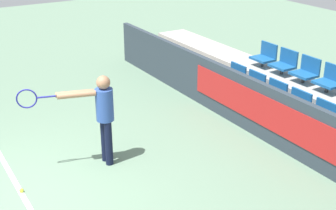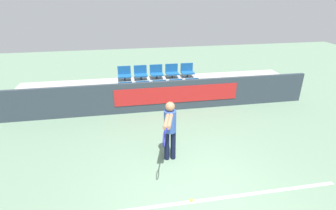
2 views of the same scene
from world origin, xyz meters
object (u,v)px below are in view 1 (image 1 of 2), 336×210
(stadium_chair_0, at_px, (234,77))
(stadium_chair_2, at_px, (273,95))
(stadium_chair_5, at_px, (265,56))
(tennis_ball, at_px, (22,190))
(stadium_chair_6, at_px, (285,63))
(stadium_chair_3, at_px, (296,106))
(stadium_chair_7, at_px, (306,71))
(tennis_player, at_px, (100,111))
(stadium_chair_1, at_px, (253,86))
(stadium_chair_8, at_px, (330,80))
(stadium_chair_4, at_px, (322,117))

(stadium_chair_0, bearing_deg, stadium_chair_2, 0.00)
(stadium_chair_5, relative_size, tennis_ball, 8.03)
(stadium_chair_2, relative_size, stadium_chair_6, 1.00)
(stadium_chair_0, xyz_separation_m, stadium_chair_6, (0.62, 0.86, 0.36))
(stadium_chair_3, height_order, stadium_chair_7, stadium_chair_7)
(stadium_chair_6, relative_size, tennis_ball, 8.03)
(stadium_chair_6, relative_size, tennis_player, 0.34)
(stadium_chair_5, bearing_deg, stadium_chair_7, 0.00)
(stadium_chair_5, distance_m, tennis_ball, 6.10)
(stadium_chair_3, distance_m, stadium_chair_6, 1.56)
(stadium_chair_6, bearing_deg, stadium_chair_2, -54.19)
(stadium_chair_0, xyz_separation_m, stadium_chair_5, (0.00, 0.86, 0.36))
(stadium_chair_1, distance_m, stadium_chair_8, 1.56)
(stadium_chair_7, bearing_deg, tennis_ball, -90.90)
(stadium_chair_0, distance_m, stadium_chair_7, 1.56)
(stadium_chair_6, bearing_deg, stadium_chair_7, 0.00)
(stadium_chair_8, xyz_separation_m, tennis_ball, (-0.72, -5.92, -0.93))
(stadium_chair_2, bearing_deg, tennis_player, -94.50)
(stadium_chair_1, height_order, stadium_chair_5, stadium_chair_5)
(stadium_chair_0, height_order, stadium_chair_8, stadium_chair_8)
(stadium_chair_2, xyz_separation_m, stadium_chair_6, (-0.62, 0.86, 0.36))
(stadium_chair_8, relative_size, tennis_player, 0.34)
(stadium_chair_0, xyz_separation_m, stadium_chair_7, (1.25, 0.86, 0.36))
(stadium_chair_0, distance_m, stadium_chair_6, 1.12)
(stadium_chair_4, height_order, stadium_chair_5, stadium_chair_5)
(tennis_ball, bearing_deg, stadium_chair_2, 88.95)
(stadium_chair_6, height_order, stadium_chair_7, same)
(stadium_chair_1, xyz_separation_m, stadium_chair_8, (1.25, 0.86, 0.36))
(stadium_chair_8, bearing_deg, tennis_player, -101.48)
(stadium_chair_5, bearing_deg, stadium_chair_1, -54.19)
(stadium_chair_1, bearing_deg, stadium_chair_0, 180.00)
(stadium_chair_1, bearing_deg, tennis_ball, -84.00)
(stadium_chair_4, xyz_separation_m, stadium_chair_7, (-1.25, 0.86, 0.36))
(stadium_chair_5, bearing_deg, tennis_player, -77.81)
(stadium_chair_3, height_order, stadium_chair_6, stadium_chair_6)
(stadium_chair_0, distance_m, stadium_chair_5, 0.94)
(stadium_chair_5, bearing_deg, stadium_chair_8, 0.00)
(stadium_chair_5, bearing_deg, stadium_chair_4, -19.11)
(stadium_chair_2, distance_m, stadium_chair_8, 1.12)
(stadium_chair_1, distance_m, stadium_chair_6, 0.94)
(stadium_chair_5, bearing_deg, tennis_ball, -78.96)
(stadium_chair_0, relative_size, stadium_chair_4, 1.00)
(stadium_chair_5, bearing_deg, stadium_chair_2, -34.73)
(stadium_chair_6, distance_m, stadium_chair_8, 1.25)
(tennis_player, distance_m, tennis_ball, 1.74)
(stadium_chair_1, distance_m, stadium_chair_7, 1.12)
(stadium_chair_6, distance_m, stadium_chair_7, 0.62)
(stadium_chair_8, bearing_deg, stadium_chair_2, -125.81)
(stadium_chair_0, distance_m, stadium_chair_2, 1.25)
(stadium_chair_4, bearing_deg, stadium_chair_5, 160.89)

